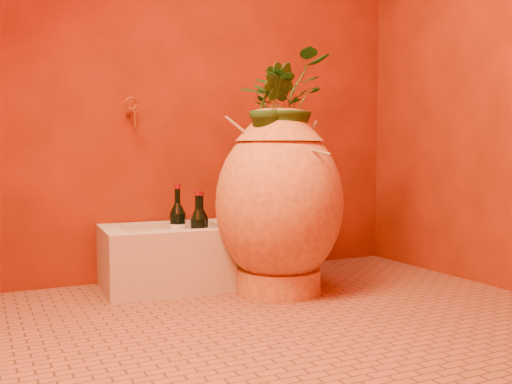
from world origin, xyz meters
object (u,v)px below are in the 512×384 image
wine_bottle_b (201,230)px  wine_bottle_c (178,227)px  wine_bottle_a (198,232)px  stone_basin (171,258)px  amphora (279,202)px  wall_tap (132,111)px

wine_bottle_b → wine_bottle_c: wine_bottle_c is taller
wine_bottle_a → wine_bottle_b: 0.10m
stone_basin → wine_bottle_b: (0.16, -0.02, 0.14)m
amphora → wine_bottle_c: (-0.38, 0.40, -0.14)m
amphora → wine_bottle_a: amphora is taller
wine_bottle_b → wine_bottle_c: size_ratio=0.89×
stone_basin → wine_bottle_c: 0.17m
wine_bottle_c → wine_bottle_a: bearing=-72.9°
amphora → wall_tap: wall_tap is taller
wine_bottle_a → wall_tap: size_ratio=2.01×
amphora → wine_bottle_a: bearing=145.0°
wine_bottle_a → wine_bottle_b: size_ratio=1.03×
amphora → wall_tap: bearing=139.6°
amphora → wine_bottle_c: 0.57m
wine_bottle_b → wine_bottle_c: (-0.10, 0.08, 0.01)m
wall_tap → stone_basin: bearing=-48.6°
wine_bottle_a → wine_bottle_c: size_ratio=0.92×
wine_bottle_a → wine_bottle_c: (-0.05, 0.16, 0.01)m
wine_bottle_b → wine_bottle_a: bearing=-120.3°
wine_bottle_a → wall_tap: bearing=133.8°
wine_bottle_a → wine_bottle_b: bearing=59.7°
stone_basin → wine_bottle_c: size_ratio=2.02×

